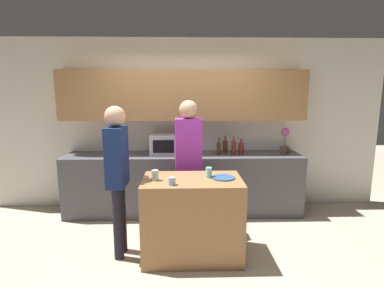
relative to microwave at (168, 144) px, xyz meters
The scene contains 17 objects.
ground_plane 1.83m from the microwave, 80.36° to the right, with size 14.00×14.00×0.00m, color #BCAD93.
back_wall 0.56m from the microwave, 39.95° to the left, with size 6.40×0.40×2.70m.
back_counter 0.67m from the microwave, 14.63° to the right, with size 3.60×0.62×0.93m.
kitchen_island 1.50m from the microwave, 75.51° to the right, with size 1.11×0.66×0.93m.
microwave is the anchor object (origin of this frame).
toaster 0.77m from the microwave, behind, with size 0.26×0.16×0.18m.
potted_plant 1.83m from the microwave, ahead, with size 0.14×0.14×0.39m.
bottle_0 0.79m from the microwave, ahead, with size 0.06×0.06×0.26m.
bottle_1 0.90m from the microwave, ahead, with size 0.08×0.08×0.27m.
bottle_2 1.02m from the microwave, ahead, with size 0.07×0.07×0.29m.
bottle_3 1.14m from the microwave, ahead, with size 0.08×0.08×0.24m.
plate_on_island 1.50m from the microwave, 62.22° to the right, with size 0.26×0.26×0.01m.
cup_0 1.39m from the microwave, 67.52° to the right, with size 0.07×0.07×0.12m.
cup_1 1.38m from the microwave, 92.76° to the right, with size 0.08×0.08×0.11m.
cup_2 1.55m from the microwave, 85.37° to the right, with size 0.08×0.08×0.08m.
person_left 0.80m from the microwave, 67.05° to the right, with size 0.35×0.23×1.78m.
person_center 1.38m from the microwave, 110.90° to the right, with size 0.23×0.35×1.74m.
Camera 1 is at (-0.00, -3.09, 1.91)m, focal length 28.00 mm.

